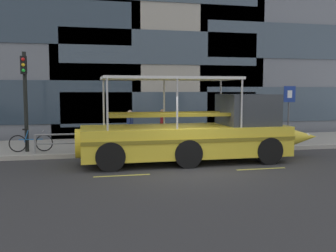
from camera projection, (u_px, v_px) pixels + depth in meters
ground_plane at (190, 169)px, 13.18m from camera, size 120.00×120.00×0.00m
sidewalk at (158, 144)px, 18.62m from camera, size 32.00×4.80×0.18m
curb_edge at (170, 152)px, 16.20m from camera, size 32.00×0.18×0.18m
lane_centreline at (194, 172)px, 12.67m from camera, size 25.80×0.12×0.01m
curb_guardrail at (165, 137)px, 16.44m from camera, size 10.78×0.09×0.78m
traffic_light_pole at (25, 92)px, 15.58m from camera, size 0.24×0.46×4.09m
parking_sign at (289, 104)px, 18.35m from camera, size 0.60×0.12×2.73m
leaned_bicycle at (31, 143)px, 15.77m from camera, size 1.74×0.46×0.96m
duck_tour_boat at (200, 133)px, 14.52m from camera, size 9.61×2.51×3.20m
pedestrian_near_bow at (245, 123)px, 18.35m from camera, size 0.28×0.43×1.60m
pedestrian_mid_left at (162, 124)px, 17.34m from camera, size 0.25×0.47×1.68m
pedestrian_mid_right at (130, 125)px, 17.02m from camera, size 0.27×0.46×1.65m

